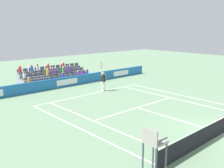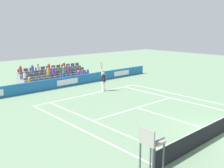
% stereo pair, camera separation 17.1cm
% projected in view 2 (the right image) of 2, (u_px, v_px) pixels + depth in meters
% --- Properties ---
extents(ground_plane, '(80.00, 80.00, 0.00)m').
position_uv_depth(ground_plane, '(221.00, 134.00, 14.50)').
color(ground_plane, gray).
extents(line_baseline, '(10.97, 0.10, 0.01)m').
position_uv_depth(line_baseline, '(91.00, 94.00, 23.13)').
color(line_baseline, white).
rests_on(line_baseline, ground).
extents(line_service, '(8.23, 0.10, 0.01)m').
position_uv_depth(line_service, '(137.00, 108.00, 19.15)').
color(line_service, white).
rests_on(line_service, ground).
extents(line_centre_service, '(0.10, 6.40, 0.01)m').
position_uv_depth(line_centre_service, '(173.00, 119.00, 16.83)').
color(line_centre_service, white).
rests_on(line_centre_service, ground).
extents(line_singles_sideline_left, '(0.10, 11.89, 0.01)m').
position_uv_depth(line_singles_sideline_left, '(97.00, 123.00, 16.13)').
color(line_singles_sideline_left, white).
rests_on(line_singles_sideline_left, ground).
extents(line_singles_sideline_right, '(0.10, 11.89, 0.01)m').
position_uv_depth(line_singles_sideline_right, '(175.00, 99.00, 21.51)').
color(line_singles_sideline_right, white).
rests_on(line_singles_sideline_right, ground).
extents(line_doubles_sideline_left, '(0.10, 11.89, 0.01)m').
position_uv_depth(line_doubles_sideline_left, '(79.00, 128.00, 15.23)').
color(line_doubles_sideline_left, white).
rests_on(line_doubles_sideline_left, ground).
extents(line_doubles_sideline_right, '(0.10, 11.89, 0.01)m').
position_uv_depth(line_doubles_sideline_right, '(184.00, 96.00, 22.40)').
color(line_doubles_sideline_right, white).
rests_on(line_doubles_sideline_right, ground).
extents(line_centre_mark, '(0.10, 0.20, 0.01)m').
position_uv_depth(line_centre_mark, '(92.00, 94.00, 23.06)').
color(line_centre_mark, white).
rests_on(line_centre_mark, ground).
extents(sponsor_barrier, '(22.46, 0.22, 0.99)m').
position_uv_depth(sponsor_barrier, '(67.00, 82.00, 25.90)').
color(sponsor_barrier, '#1E66AD').
rests_on(sponsor_barrier, ground).
extents(tennis_net, '(11.97, 0.10, 1.07)m').
position_uv_depth(tennis_net, '(222.00, 125.00, 14.40)').
color(tennis_net, '#33383D').
rests_on(tennis_net, ground).
extents(tennis_player, '(0.53, 0.38, 2.85)m').
position_uv_depth(tennis_player, '(103.00, 81.00, 23.94)').
color(tennis_player, white).
rests_on(tennis_player, ground).
extents(umpire_chair, '(0.70, 0.70, 2.34)m').
position_uv_depth(umpire_chair, '(151.00, 148.00, 9.42)').
color(umpire_chair, '#474C54').
rests_on(umpire_chair, ground).
extents(stadium_stand, '(7.44, 2.85, 2.18)m').
position_uv_depth(stadium_stand, '(55.00, 78.00, 27.55)').
color(stadium_stand, gray).
rests_on(stadium_stand, ground).
extents(loose_tennis_ball, '(0.07, 0.07, 0.07)m').
position_uv_depth(loose_tennis_ball, '(187.00, 125.00, 15.72)').
color(loose_tennis_ball, '#D1E533').
rests_on(loose_tennis_ball, ground).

